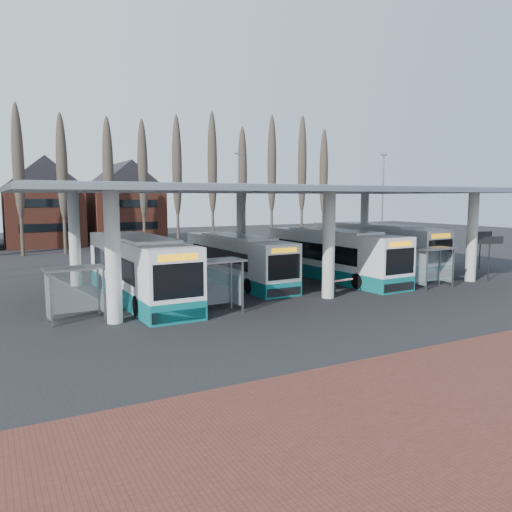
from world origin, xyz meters
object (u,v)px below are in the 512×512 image
bus_0 (138,269)px  bus_3 (374,247)px  bus_1 (237,260)px  bus_2 (332,255)px  shelter_1 (213,274)px  shelter_2 (432,258)px  shelter_0 (74,282)px

bus_0 → bus_3: size_ratio=0.99×
bus_1 → bus_2: bus_2 is taller
bus_0 → shelter_1: (2.32, -5.22, 0.26)m
bus_3 → shelter_1: bus_3 is taller
bus_1 → shelter_2: 12.55m
bus_2 → bus_3: bearing=20.4°
bus_0 → shelter_2: size_ratio=4.68×
shelter_0 → shelter_2: size_ratio=1.02×
shelter_0 → shelter_2: (21.29, -1.71, 0.02)m
shelter_1 → bus_2: bearing=22.1°
bus_1 → bus_0: bearing=-164.8°
bus_2 → shelter_2: 6.75m
shelter_1 → shelter_2: (15.03, -0.05, -0.09)m
bus_1 → shelter_0: (-11.16, -5.69, 0.33)m
shelter_1 → shelter_2: bearing=-4.5°
shelter_0 → shelter_1: bearing=-18.0°
shelter_2 → bus_2: bearing=120.8°
shelter_1 → bus_3: bearing=20.8°
bus_2 → shelter_0: bus_2 is taller
bus_1 → shelter_2: (10.13, -7.40, 0.35)m
bus_0 → bus_2: size_ratio=1.02×
bus_3 → shelter_2: 8.76m
shelter_2 → bus_3: bearing=72.3°
bus_0 → bus_1: bus_0 is taller
bus_0 → bus_2: bearing=1.5°
bus_0 → shelter_0: (-3.94, -3.56, 0.16)m
bus_0 → shelter_1: 5.72m
bus_3 → shelter_0: size_ratio=4.65×
bus_1 → shelter_1: (-4.91, -7.35, 0.44)m
bus_1 → shelter_1: 8.85m
bus_1 → bus_3: 12.83m
shelter_0 → bus_1: bearing=23.9°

